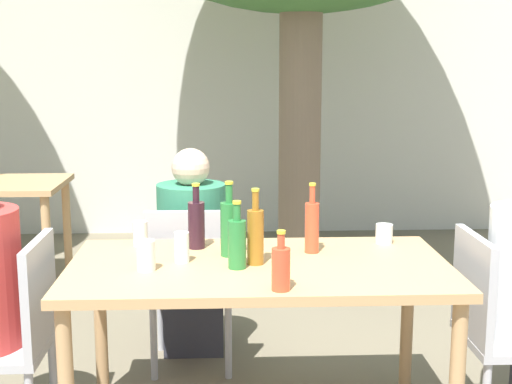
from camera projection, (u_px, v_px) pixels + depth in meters
name	position (u px, v px, depth m)	size (l,w,h in m)	color
cafe_building_wall	(239.00, 84.00, 6.59)	(10.00, 0.08, 2.80)	silver
dining_table_front	(259.00, 282.00, 3.00)	(1.60, 0.87, 0.77)	tan
patio_chair_0	(14.00, 330.00, 2.99)	(0.44, 0.44, 0.89)	#B2B2B7
patio_chair_1	(497.00, 322.00, 3.08)	(0.44, 0.44, 0.89)	#B2B2B7
patio_chair_2	(191.00, 280.00, 3.68)	(0.44, 0.44, 0.89)	#B2B2B7
person_seated_2	(193.00, 263.00, 3.90)	(0.36, 0.58, 1.16)	#383842
green_bottle_0	(229.00, 227.00, 3.09)	(0.08, 0.08, 0.33)	#287A38
green_bottle_1	(237.00, 242.00, 2.90)	(0.07, 0.07, 0.28)	#287A38
wine_bottle_2	(196.00, 223.00, 3.21)	(0.08, 0.08, 0.30)	#331923
soda_bottle_3	(281.00, 267.00, 2.62)	(0.07, 0.07, 0.23)	#DB4C2D
amber_bottle_4	(255.00, 235.00, 2.96)	(0.07, 0.07, 0.32)	#9E661E
soda_bottle_5	(312.00, 226.00, 3.14)	(0.06, 0.06, 0.31)	#DB4C2D
drinking_glass_0	(182.00, 247.00, 3.00)	(0.06, 0.06, 0.13)	white
drinking_glass_1	(384.00, 234.00, 3.31)	(0.08, 0.08, 0.09)	silver
drinking_glass_2	(140.00, 234.00, 3.26)	(0.07, 0.07, 0.12)	silver
drinking_glass_3	(146.00, 255.00, 2.88)	(0.08, 0.08, 0.12)	silver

